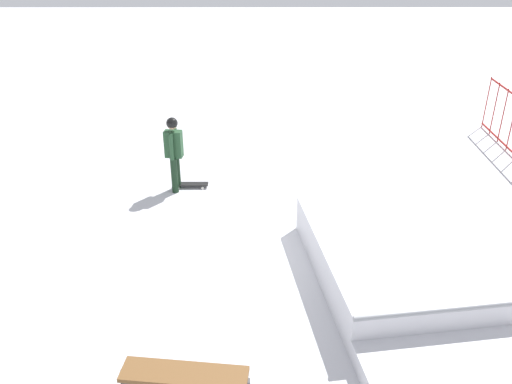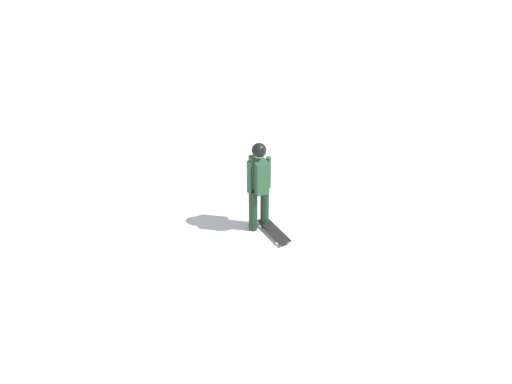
% 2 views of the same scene
% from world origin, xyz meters
% --- Properties ---
extents(ground_plane, '(60.00, 60.00, 0.00)m').
position_xyz_m(ground_plane, '(0.00, 0.00, 0.00)').
color(ground_plane, silver).
extents(skate_ramp, '(5.71, 3.34, 0.74)m').
position_xyz_m(skate_ramp, '(1.60, 1.56, 0.32)').
color(skate_ramp, silver).
rests_on(skate_ramp, ground).
extents(skater, '(0.44, 0.40, 1.73)m').
position_xyz_m(skater, '(-2.17, -2.65, 1.01)').
color(skater, black).
rests_on(skater, ground).
extents(skateboard, '(0.26, 0.80, 0.09)m').
position_xyz_m(skateboard, '(-2.30, -2.35, 0.08)').
color(skateboard, black).
rests_on(skateboard, ground).
extents(park_bench, '(0.58, 1.65, 0.48)m').
position_xyz_m(park_bench, '(3.83, -1.76, 0.36)').
color(park_bench, brown).
rests_on(park_bench, ground).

